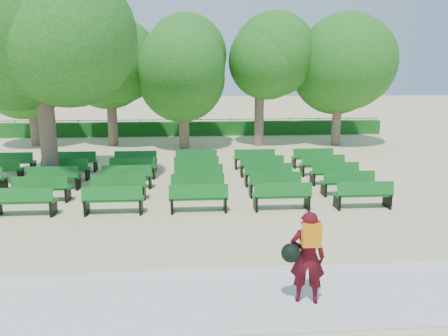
{
  "coord_description": "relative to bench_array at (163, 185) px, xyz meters",
  "views": [
    {
      "loc": [
        0.36,
        -14.63,
        4.14
      ],
      "look_at": [
        1.38,
        -1.0,
        1.1
      ],
      "focal_mm": 35.0,
      "sensor_mm": 36.0,
      "label": 1
    }
  ],
  "objects": [
    {
      "name": "ground",
      "position": [
        0.72,
        -0.85,
        -0.09
      ],
      "size": [
        120.0,
        120.0,
        0.0
      ],
      "primitive_type": "plane",
      "color": "#C8B784"
    },
    {
      "name": "paving",
      "position": [
        0.72,
        -8.25,
        -0.06
      ],
      "size": [
        30.0,
        2.2,
        0.06
      ],
      "primitive_type": "cube",
      "color": "silver",
      "rests_on": "ground"
    },
    {
      "name": "curb",
      "position": [
        0.72,
        -7.1,
        -0.04
      ],
      "size": [
        30.0,
        0.12,
        0.1
      ],
      "primitive_type": "cube",
      "color": "silver",
      "rests_on": "ground"
    },
    {
      "name": "hedge",
      "position": [
        0.72,
        13.15,
        0.36
      ],
      "size": [
        26.0,
        0.7,
        0.9
      ],
      "primitive_type": "cube",
      "color": "#165618",
      "rests_on": "ground"
    },
    {
      "name": "fence",
      "position": [
        0.72,
        13.55,
        -0.09
      ],
      "size": [
        26.0,
        0.1,
        1.02
      ],
      "primitive_type": null,
      "color": "black",
      "rests_on": "ground"
    },
    {
      "name": "tree_line",
      "position": [
        0.72,
        9.15,
        -0.09
      ],
      "size": [
        21.8,
        6.8,
        7.04
      ],
      "primitive_type": null,
      "color": "#246D1D",
      "rests_on": "ground"
    },
    {
      "name": "bench_array",
      "position": [
        0.0,
        0.0,
        0.0
      ],
      "size": [
        1.75,
        0.55,
        1.1
      ],
      "rotation": [
        0.0,
        0.0,
        -0.0
      ],
      "color": "#11631C",
      "rests_on": "ground"
    },
    {
      "name": "tree_among",
      "position": [
        -4.04,
        0.43,
        5.05
      ],
      "size": [
        5.71,
        5.71,
        7.73
      ],
      "color": "brown",
      "rests_on": "ground"
    },
    {
      "name": "person",
      "position": [
        3.08,
        -8.42,
        0.85
      ],
      "size": [
        0.84,
        0.54,
        1.7
      ],
      "rotation": [
        0.0,
        0.0,
        2.91
      ],
      "color": "#440912",
      "rests_on": "ground"
    }
  ]
}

